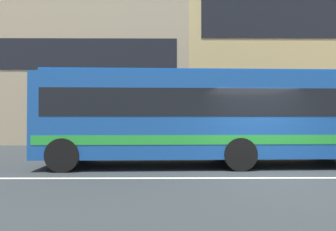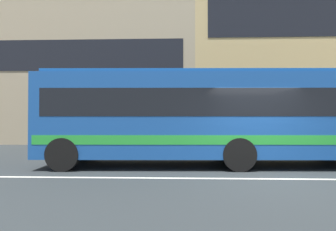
# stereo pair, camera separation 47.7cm
# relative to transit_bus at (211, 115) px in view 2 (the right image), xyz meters

# --- Properties ---
(ground_plane) EXTENTS (160.00, 160.00, 0.00)m
(ground_plane) POSITION_rel_transit_bus_xyz_m (1.27, -2.29, -1.71)
(ground_plane) COLOR #2B3134
(lane_centre_line) EXTENTS (60.00, 0.16, 0.01)m
(lane_centre_line) POSITION_rel_transit_bus_xyz_m (1.27, -2.29, -1.71)
(lane_centre_line) COLOR silver
(lane_centre_line) RESTS_ON ground_plane
(apartment_block_left) EXTENTS (18.17, 8.91, 9.51)m
(apartment_block_left) POSITION_rel_transit_bus_xyz_m (-9.20, 12.37, 3.04)
(apartment_block_left) COLOR tan
(apartment_block_left) RESTS_ON ground_plane
(apartment_block_right) EXTENTS (19.02, 8.91, 13.53)m
(apartment_block_right) POSITION_rel_transit_bus_xyz_m (9.40, 12.37, 5.05)
(apartment_block_right) COLOR tan
(apartment_block_right) RESTS_ON ground_plane
(transit_bus) EXTENTS (11.26, 3.00, 3.11)m
(transit_bus) POSITION_rel_transit_bus_xyz_m (0.00, 0.00, 0.00)
(transit_bus) COLOR #184893
(transit_bus) RESTS_ON ground_plane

